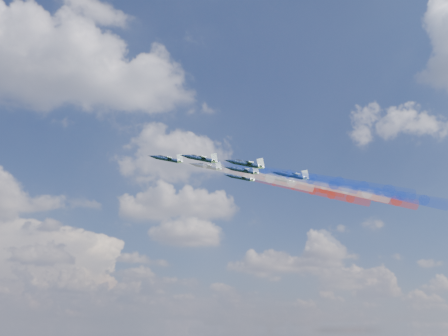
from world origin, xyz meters
name	(u,v)px	position (x,y,z in m)	size (l,w,h in m)	color
jet_lead	(167,159)	(-6.24, -3.37, 149.85)	(8.93, 11.17, 2.98)	black
trail_lead	(248,174)	(18.36, -7.25, 145.66)	(3.72, 40.65, 3.72)	white
jet_inner_left	(200,159)	(1.70, -15.69, 146.49)	(8.93, 11.17, 2.98)	black
trail_inner_left	(288,175)	(26.30, -19.57, 142.30)	(3.72, 40.65, 3.72)	blue
jet_inner_right	(206,167)	(7.41, 3.10, 150.58)	(8.93, 11.17, 2.98)	black
trail_inner_right	(283,181)	(32.01, -0.77, 146.40)	(3.72, 40.65, 3.72)	red
jet_outer_left	(246,164)	(11.74, -27.04, 142.03)	(8.93, 11.17, 2.98)	black
trail_outer_left	(339,182)	(36.34, -30.91, 137.84)	(3.72, 40.65, 3.72)	blue
jet_center_third	(243,171)	(16.36, -8.13, 146.47)	(8.93, 11.17, 2.98)	black
trail_center_third	(324,186)	(40.96, -12.01, 142.28)	(3.72, 40.65, 3.72)	white
jet_outer_right	(241,178)	(21.33, 11.58, 150.34)	(8.93, 11.17, 2.98)	black
trail_outer_right	(312,191)	(45.94, 7.70, 146.15)	(3.72, 40.65, 3.72)	red
jet_rear_left	(292,176)	(27.33, -20.04, 142.10)	(8.93, 11.17, 2.98)	black
trail_rear_left	(378,192)	(51.94, -23.91, 137.92)	(3.72, 40.65, 3.72)	blue
jet_rear_right	(279,179)	(30.35, -1.89, 146.56)	(8.93, 11.17, 2.98)	black
trail_rear_right	(356,193)	(54.96, -5.77, 142.38)	(3.72, 40.65, 3.72)	red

